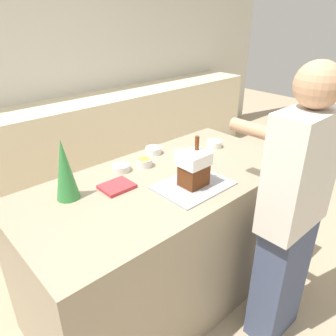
{
  "coord_description": "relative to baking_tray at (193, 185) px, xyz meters",
  "views": [
    {
      "loc": [
        -1.15,
        -1.3,
        1.87
      ],
      "look_at": [
        0.03,
        0.0,
        1.0
      ],
      "focal_mm": 35.0,
      "sensor_mm": 36.0,
      "label": 1
    }
  ],
  "objects": [
    {
      "name": "ground_plane",
      "position": [
        -0.07,
        0.18,
        -0.95
      ],
      "size": [
        12.0,
        12.0,
        0.0
      ],
      "primitive_type": "plane",
      "color": "tan"
    },
    {
      "name": "candy_bowl_far_right",
      "position": [
        0.13,
        0.51,
        0.02
      ],
      "size": [
        0.11,
        0.11,
        0.05
      ],
      "color": "silver",
      "rests_on": "kitchen_island"
    },
    {
      "name": "candy_bowl_near_tray_right",
      "position": [
        -0.04,
        0.39,
        0.02
      ],
      "size": [
        0.1,
        0.1,
        0.05
      ],
      "color": "silver",
      "rests_on": "kitchen_island"
    },
    {
      "name": "candy_bowl_near_tray_left",
      "position": [
        0.54,
        0.3,
        0.02
      ],
      "size": [
        0.11,
        0.11,
        0.05
      ],
      "color": "white",
      "rests_on": "kitchen_island"
    },
    {
      "name": "candy_bowl_far_left",
      "position": [
        0.24,
        0.33,
        0.02
      ],
      "size": [
        0.12,
        0.12,
        0.04
      ],
      "color": "silver",
      "rests_on": "kitchen_island"
    },
    {
      "name": "baking_tray",
      "position": [
        0.0,
        0.0,
        0.0
      ],
      "size": [
        0.42,
        0.32,
        0.01
      ],
      "color": "#9E9EA8",
      "rests_on": "kitchen_island"
    },
    {
      "name": "gingerbread_house",
      "position": [
        0.0,
        0.0,
        0.11
      ],
      "size": [
        0.16,
        0.14,
        0.28
      ],
      "color": "#5B2D14",
      "rests_on": "baking_tray"
    },
    {
      "name": "wall_back",
      "position": [
        -0.07,
        2.44,
        0.35
      ],
      "size": [
        8.0,
        0.05,
        2.6
      ],
      "color": "beige",
      "rests_on": "ground_plane"
    },
    {
      "name": "back_cabinet_block",
      "position": [
        -0.07,
        2.11,
        -0.47
      ],
      "size": [
        6.0,
        0.6,
        0.95
      ],
      "color": "beige",
      "rests_on": "ground_plane"
    },
    {
      "name": "cookbook",
      "position": [
        -0.34,
        0.28,
        0.01
      ],
      "size": [
        0.18,
        0.15,
        0.02
      ],
      "color": "#B23338",
      "rests_on": "kitchen_island"
    },
    {
      "name": "person",
      "position": [
        0.26,
        -0.48,
        -0.09
      ],
      "size": [
        0.44,
        0.55,
        1.67
      ],
      "color": "#424C6B",
      "rests_on": "ground_plane"
    },
    {
      "name": "kitchen_island",
      "position": [
        -0.07,
        0.18,
        -0.48
      ],
      "size": [
        1.78,
        0.87,
        0.94
      ],
      "color": "gray",
      "rests_on": "ground_plane"
    },
    {
      "name": "candy_bowl_behind_tray",
      "position": [
        -0.19,
        0.44,
        0.02
      ],
      "size": [
        0.11,
        0.11,
        0.04
      ],
      "color": "silver",
      "rests_on": "kitchen_island"
    },
    {
      "name": "decorative_tree",
      "position": [
        -0.59,
        0.36,
        0.17
      ],
      "size": [
        0.13,
        0.13,
        0.34
      ],
      "color": "#33843D",
      "rests_on": "kitchen_island"
    }
  ]
}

